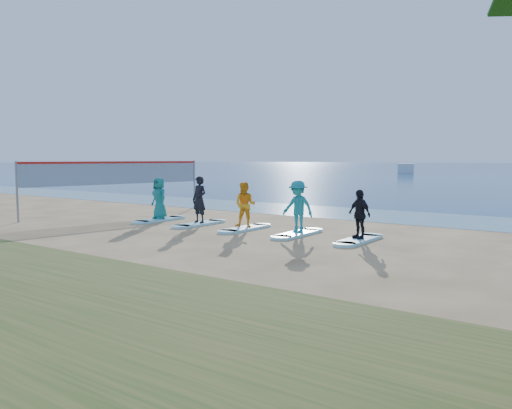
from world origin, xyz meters
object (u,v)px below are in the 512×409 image
Objects in this scene: student_3 at (298,207)px; surfboard_3 at (298,234)px; volleyball_net at (117,173)px; student_2 at (245,205)px; surfboard_0 at (160,220)px; student_1 at (199,199)px; student_0 at (159,198)px; surfboard_1 at (200,224)px; surfboard_2 at (245,228)px; boat_offshore_a at (405,173)px; surfboard_4 at (359,240)px; student_4 at (359,214)px.

surfboard_3 is at bearing 0.00° from student_3.
volleyball_net is 8.08m from student_2.
surfboard_3 is (6.70, 0.00, 0.00)m from surfboard_0.
student_1 is (5.75, -0.71, -0.90)m from volleyball_net.
student_0 is at bearing 180.00° from surfboard_3.
surfboard_1 is 1.00× the size of surfboard_2.
student_0 is 6.70m from student_3.
student_2 is (19.69, -75.43, 0.92)m from boat_offshore_a.
student_1 is at bearing 11.71° from student_0.
student_4 is (0.00, 0.00, 0.82)m from surfboard_4.
student_2 reaches higher than surfboard_0.
student_2 reaches higher than surfboard_4.
volleyball_net reaches higher than surfboard_4.
surfboard_0 is at bearing 160.53° from student_2.
surfboard_3 is at bearing -19.47° from student_2.
boat_offshore_a is at bearing 106.66° from student_3.
student_2 is (2.23, 0.00, -0.08)m from student_1.
surfboard_2 is (2.23, 0.00, 0.00)m from surfboard_1.
surfboard_0 is 1.25× the size of student_3.
student_1 is (17.46, -75.43, 1.00)m from boat_offshore_a.
volleyball_net is 4.07× the size of surfboard_1.
student_4 is (6.70, 0.00, 0.82)m from surfboard_1.
student_1 is at bearing 180.00° from surfboard_2.
surfboard_4 is (12.45, -0.71, -1.86)m from volleyball_net.
volleyball_net reaches higher than surfboard_1.
surfboard_0 and surfboard_1 have the same top height.
student_0 reaches higher than surfboard_0.
volleyball_net reaches higher than student_4.
student_4 is (4.47, 0.00, 0.82)m from surfboard_2.
surfboard_1 is (2.23, 0.00, -0.91)m from student_0.
boat_offshore_a reaches higher than surfboard_4.
student_4 is at bearing 3.94° from student_1.
student_2 is at bearing -94.29° from boat_offshore_a.
boat_offshore_a is at bearing 85.17° from student_2.
student_3 reaches higher than student_0.
student_1 is 1.03× the size of student_3.
student_0 is at bearing -176.06° from student_1.
student_4 reaches higher than surfboard_2.
surfboard_4 is (4.47, 0.00, -0.87)m from student_2.
boat_offshore_a is (-11.71, 74.72, -1.90)m from volleyball_net.
surfboard_2 and surfboard_3 have the same top height.
student_2 is 4.55m from surfboard_4.
student_1 reaches higher than student_2.
student_3 is (6.70, 0.00, 0.93)m from surfboard_0.
student_0 is 1.11× the size of student_4.
boat_offshore_a is 76.95m from surfboard_0.
student_1 is (0.00, 0.00, 0.96)m from surfboard_1.
student_1 is 2.43m from surfboard_2.
surfboard_1 and surfboard_4 have the same top height.
volleyball_net is 4.07× the size of surfboard_2.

